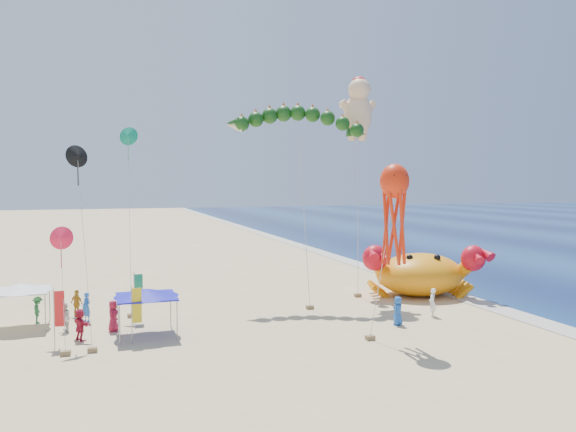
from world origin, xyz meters
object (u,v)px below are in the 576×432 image
object	(u,v)px
crab_inflatable	(421,273)
canopy_white	(20,288)
octopus_kite	(394,207)
dragon_kite	(297,125)
cherub_kite	(358,107)
canopy_blue	(146,293)

from	to	relation	value
crab_inflatable	canopy_white	xyz separation A→B (m)	(-28.07, -0.71, 0.65)
octopus_kite	canopy_white	distance (m)	22.66
crab_inflatable	dragon_kite	bearing A→B (deg)	169.85
crab_inflatable	cherub_kite	bearing A→B (deg)	161.02
cherub_kite	canopy_white	distance (m)	26.42
crab_inflatable	cherub_kite	xyz separation A→B (m)	(-4.66, 1.60, 12.67)
cherub_kite	dragon_kite	bearing A→B (deg)	178.70
dragon_kite	canopy_white	size ratio (longest dim) A/B	4.04
cherub_kite	octopus_kite	xyz separation A→B (m)	(-3.49, -11.89, -7.02)
dragon_kite	canopy_blue	xyz separation A→B (m)	(-11.43, -6.55, -10.57)
cherub_kite	canopy_blue	xyz separation A→B (m)	(-16.35, -6.43, -12.02)
octopus_kite	canopy_blue	xyz separation A→B (m)	(-12.86, 5.46, -5.01)
crab_inflatable	canopy_blue	world-z (taller)	crab_inflatable
canopy_white	dragon_kite	bearing A→B (deg)	7.47
dragon_kite	octopus_kite	size ratio (longest dim) A/B	1.45
canopy_white	crab_inflatable	bearing A→B (deg)	1.45
cherub_kite	canopy_white	bearing A→B (deg)	-174.36
cherub_kite	octopus_kite	world-z (taller)	cherub_kite
canopy_blue	octopus_kite	bearing A→B (deg)	-22.99
crab_inflatable	canopy_blue	distance (m)	21.56
dragon_kite	canopy_blue	distance (m)	16.89
cherub_kite	octopus_kite	size ratio (longest dim) A/B	1.71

